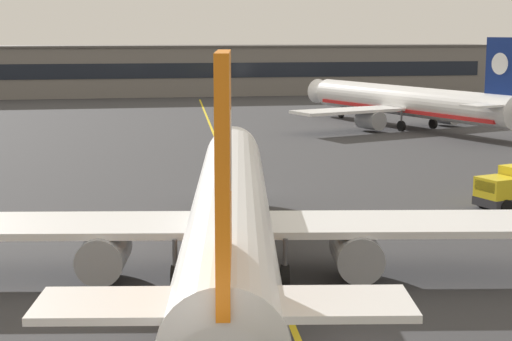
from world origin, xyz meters
name	(u,v)px	position (x,y,z in m)	size (l,w,h in m)	color
taxiway_centreline	(241,200)	(0.00, 30.00, 0.00)	(0.30, 180.00, 0.01)	yellow
airliner_foreground	(230,214)	(-3.63, 10.83, 3.37)	(32.36, 41.39, 11.65)	white
airliner_background	(408,102)	(28.18, 70.31, 3.36)	(31.66, 39.98, 11.60)	white
safety_cone_by_nose_gear	(213,208)	(-2.53, 26.40, 0.26)	(0.44, 0.44, 0.55)	orange
terminal_building	(160,70)	(0.72, 131.41, 4.82)	(131.45, 12.40, 9.62)	slate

